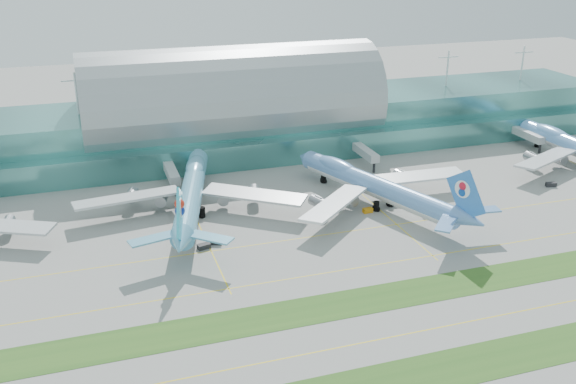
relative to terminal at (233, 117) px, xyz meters
name	(u,v)px	position (x,y,z in m)	size (l,w,h in m)	color
ground	(358,307)	(-0.01, -128.79, -14.23)	(700.00, 700.00, 0.00)	gray
terminal	(233,117)	(0.00, 0.00, 0.00)	(340.00, 69.10, 36.00)	#3D7A75
grass_strip_near	(413,377)	(-0.01, -156.79, -14.19)	(420.00, 12.00, 0.08)	#2D591E
grass_strip_far	(355,302)	(-0.01, -126.79, -14.19)	(420.00, 12.00, 0.08)	#2D591E
taxiline_b	(383,339)	(-0.01, -142.79, -14.22)	(420.00, 0.35, 0.01)	yellow
taxiline_c	(331,272)	(-0.01, -110.79, -14.22)	(420.00, 0.35, 0.01)	yellow
taxiline_d	(304,238)	(-0.01, -88.79, -14.22)	(420.00, 0.35, 0.01)	yellow
airliner_b	(192,191)	(-27.88, -58.89, -7.04)	(72.30, 83.47, 23.29)	#5AA5C8
airliner_c	(374,185)	(30.66, -71.53, -7.23)	(68.29, 79.51, 22.68)	#5A8AC7
gse_c	(204,246)	(-29.63, -86.48, -13.51)	(3.64, 1.99, 1.43)	black
gse_d	(216,242)	(-25.68, -84.78, -13.41)	(3.56, 1.69, 1.63)	black
gse_e	(368,210)	(26.01, -77.56, -13.46)	(3.14, 1.71, 1.54)	orange
gse_f	(427,215)	(42.65, -86.69, -13.58)	(3.01, 1.69, 1.30)	black
gse_g	(551,185)	(98.23, -76.72, -13.44)	(3.65, 1.63, 1.57)	black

